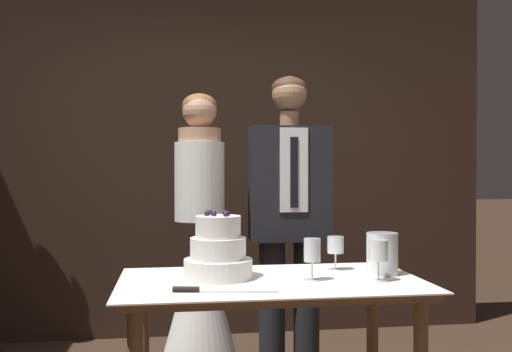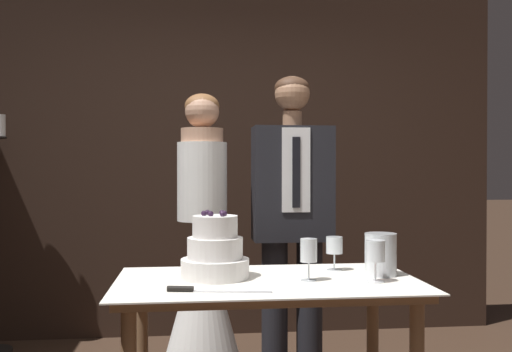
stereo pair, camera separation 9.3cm
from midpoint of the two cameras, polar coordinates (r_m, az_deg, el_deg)
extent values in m
cube|color=black|center=(4.44, -3.56, 1.44)|extent=(4.41, 0.12, 2.67)
cube|color=brown|center=(2.42, 2.28, -10.86)|extent=(1.20, 0.66, 0.03)
cube|color=white|center=(2.42, 2.28, -10.38)|extent=(1.26, 0.72, 0.01)
cylinder|color=white|center=(2.45, -3.01, -9.21)|extent=(0.29, 0.29, 0.08)
cylinder|color=white|center=(2.43, -3.01, -7.21)|extent=(0.24, 0.24, 0.09)
cylinder|color=white|center=(2.42, -3.01, -5.07)|extent=(0.19, 0.19, 0.09)
sphere|color=#2D1933|center=(2.41, -2.07, -3.77)|extent=(0.02, 0.02, 0.02)
sphere|color=#2D1933|center=(2.46, -2.32, -3.69)|extent=(0.02, 0.02, 0.02)
sphere|color=#2D1933|center=(2.47, -3.82, -3.67)|extent=(0.02, 0.02, 0.02)
sphere|color=#2D1933|center=(2.42, -4.14, -3.75)|extent=(0.02, 0.02, 0.02)
sphere|color=#2D1933|center=(2.40, -3.44, -3.80)|extent=(0.02, 0.02, 0.02)
sphere|color=#2D1933|center=(2.38, -2.24, -3.83)|extent=(0.02, 0.02, 0.02)
cube|color=silver|center=(2.18, -1.09, -11.50)|extent=(0.30, 0.07, 0.00)
cylinder|color=black|center=(2.20, -6.35, -11.15)|extent=(0.10, 0.04, 0.02)
cylinder|color=silver|center=(2.43, 12.95, -10.25)|extent=(0.07, 0.07, 0.00)
cylinder|color=silver|center=(2.42, 12.95, -9.26)|extent=(0.01, 0.01, 0.08)
cylinder|color=silver|center=(2.41, 12.96, -7.30)|extent=(0.08, 0.08, 0.09)
cylinder|color=maroon|center=(2.41, 12.96, -7.96)|extent=(0.06, 0.06, 0.03)
cylinder|color=silver|center=(2.66, 8.85, -9.27)|extent=(0.07, 0.07, 0.00)
cylinder|color=silver|center=(2.65, 8.85, -8.45)|extent=(0.01, 0.01, 0.07)
cylinder|color=silver|center=(2.64, 8.85, -6.84)|extent=(0.08, 0.08, 0.08)
cylinder|color=silver|center=(2.41, 6.42, -10.33)|extent=(0.07, 0.07, 0.00)
cylinder|color=silver|center=(2.40, 6.42, -9.41)|extent=(0.01, 0.01, 0.07)
cylinder|color=silver|center=(2.38, 6.42, -7.39)|extent=(0.07, 0.07, 0.10)
cylinder|color=silver|center=(2.56, 13.38, -7.63)|extent=(0.14, 0.14, 0.18)
cylinder|color=white|center=(2.57, 13.38, -8.74)|extent=(0.06, 0.06, 0.08)
sphere|color=#F9CC4C|center=(2.56, 13.38, -7.57)|extent=(0.02, 0.02, 0.02)
cone|color=white|center=(3.31, -4.57, -12.99)|extent=(0.54, 0.54, 0.98)
cylinder|color=white|center=(3.22, -4.58, -0.56)|extent=(0.28, 0.28, 0.44)
cylinder|color=tan|center=(3.22, -4.58, 4.07)|extent=(0.24, 0.24, 0.08)
sphere|color=tan|center=(3.23, -4.59, 6.47)|extent=(0.19, 0.19, 0.19)
ellipsoid|color=brown|center=(3.25, -4.60, 6.95)|extent=(0.20, 0.20, 0.14)
cylinder|color=black|center=(3.36, 2.69, -13.80)|extent=(0.15, 0.15, 0.87)
cylinder|color=black|center=(3.40, 6.17, -13.64)|extent=(0.15, 0.15, 0.87)
cube|color=black|center=(3.27, 4.45, -0.75)|extent=(0.45, 0.24, 0.65)
cube|color=white|center=(3.15, 4.88, 0.61)|extent=(0.16, 0.01, 0.47)
cube|color=black|center=(3.14, 4.90, 0.37)|extent=(0.04, 0.01, 0.39)
cylinder|color=#A37556|center=(3.28, 4.46, 5.69)|extent=(0.11, 0.11, 0.09)
sphere|color=#A37556|center=(3.30, 4.46, 8.19)|extent=(0.20, 0.20, 0.20)
ellipsoid|color=#472D1E|center=(3.32, 4.43, 8.77)|extent=(0.20, 0.20, 0.13)
cylinder|color=white|center=(4.31, -23.58, 4.65)|extent=(0.06, 0.06, 0.15)
camera|label=1|loc=(0.05, -89.05, 0.01)|focal=40.00mm
camera|label=2|loc=(0.05, 90.95, -0.01)|focal=40.00mm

